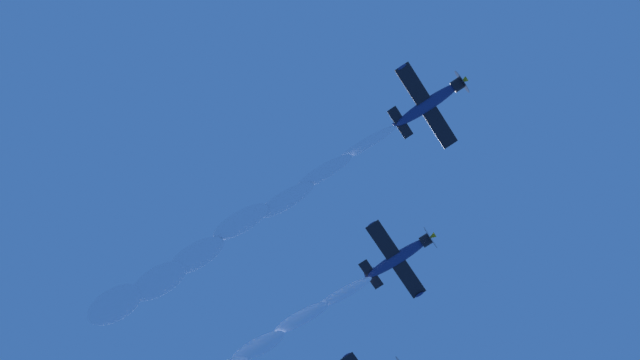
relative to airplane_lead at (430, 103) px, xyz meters
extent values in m
ellipsoid|color=navy|center=(-0.22, -0.06, -0.03)|extent=(6.31, 2.59, 1.64)
cylinder|color=black|center=(2.51, 0.66, 0.30)|extent=(1.17, 1.18, 1.08)
cone|color=yellow|center=(3.10, 0.82, 0.37)|extent=(0.80, 0.63, 0.54)
cylinder|color=#3F3F47|center=(2.96, 0.78, 0.35)|extent=(0.82, 2.14, 2.16)
cube|color=black|center=(-0.39, -0.10, -0.21)|extent=(3.28, 7.95, 0.33)
ellipsoid|color=navy|center=(-1.37, 3.63, -0.18)|extent=(0.89, 0.44, 0.32)
ellipsoid|color=navy|center=(0.60, -3.83, -0.23)|extent=(0.89, 0.44, 0.32)
cube|color=black|center=(-2.84, -0.75, -0.30)|extent=(1.54, 2.94, 0.21)
cube|color=navy|center=(-2.96, -0.78, 0.16)|extent=(1.14, 0.39, 1.14)
ellipsoid|color=#1E232D|center=(0.00, 0.00, 0.38)|extent=(1.59, 1.01, 0.76)
ellipsoid|color=navy|center=(-11.63, 7.31, -0.54)|extent=(6.29, 2.60, 1.32)
cylinder|color=black|center=(-8.88, 8.03, -0.37)|extent=(1.12, 1.20, 1.05)
cone|color=yellow|center=(-8.30, 8.19, -0.33)|extent=(0.78, 0.63, 0.51)
cylinder|color=#3F3F47|center=(-8.43, 8.15, -0.34)|extent=(0.69, 2.17, 2.21)
cube|color=black|center=(-11.80, 7.26, -0.70)|extent=(3.28, 7.95, 0.40)
ellipsoid|color=navy|center=(-12.78, 10.99, -0.79)|extent=(0.88, 0.44, 0.28)
ellipsoid|color=navy|center=(-10.83, 3.53, -0.61)|extent=(0.88, 0.44, 0.28)
cube|color=black|center=(-14.26, 6.62, -0.65)|extent=(1.54, 2.94, 0.21)
cube|color=navy|center=(-14.35, 6.60, -0.19)|extent=(1.08, 0.41, 1.09)
ellipsoid|color=#1E232D|center=(-11.39, 7.38, -0.13)|extent=(1.56, 1.01, 0.70)
ellipsoid|color=navy|center=(-21.31, 10.21, -1.00)|extent=(0.89, 0.44, 0.33)
ellipsoid|color=white|center=(-5.94, -1.63, -0.50)|extent=(5.70, 2.32, 1.46)
ellipsoid|color=white|center=(-10.06, -2.73, -1.08)|extent=(5.81, 2.63, 1.76)
ellipsoid|color=white|center=(-13.93, -3.51, -1.44)|extent=(5.91, 2.93, 2.07)
ellipsoid|color=white|center=(-17.82, -5.07, -1.69)|extent=(6.02, 3.24, 2.37)
ellipsoid|color=white|center=(-22.48, -5.93, -2.11)|extent=(6.13, 3.54, 2.68)
ellipsoid|color=white|center=(-26.17, -6.88, -2.61)|extent=(6.24, 3.85, 2.99)
ellipsoid|color=white|center=(-30.21, -8.33, -2.94)|extent=(6.34, 4.15, 3.29)
ellipsoid|color=white|center=(-16.94, 5.95, -1.02)|extent=(5.70, 2.32, 1.46)
ellipsoid|color=white|center=(-21.12, 4.66, -1.40)|extent=(5.81, 2.63, 1.76)
ellipsoid|color=white|center=(-25.52, 3.54, -2.01)|extent=(5.91, 2.93, 2.07)
camera|label=1|loc=(6.86, -18.46, -75.91)|focal=53.12mm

